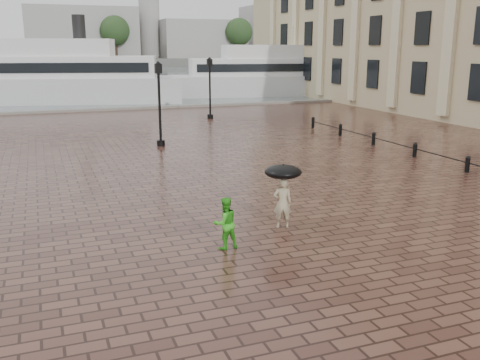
{
  "coord_description": "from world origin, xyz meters",
  "views": [
    {
      "loc": [
        -3.12,
        -14.6,
        5.28
      ],
      "look_at": [
        2.35,
        -0.07,
        1.4
      ],
      "focal_mm": 40.0,
      "sensor_mm": 36.0,
      "label": 1
    }
  ],
  "objects_px": {
    "child_pedestrian": "(225,223)",
    "ferry_near": "(50,77)",
    "adult_pedestrian": "(283,203)",
    "street_lamps": "(68,100)",
    "ferry_far": "(273,75)"
  },
  "relations": [
    {
      "from": "street_lamps",
      "to": "ferry_near",
      "type": "height_order",
      "value": "ferry_near"
    },
    {
      "from": "ferry_far",
      "to": "child_pedestrian",
      "type": "bearing_deg",
      "value": -105.08
    },
    {
      "from": "street_lamps",
      "to": "adult_pedestrian",
      "type": "relative_size",
      "value": 14.11
    },
    {
      "from": "street_lamps",
      "to": "ferry_far",
      "type": "distance_m",
      "value": 32.67
    },
    {
      "from": "street_lamps",
      "to": "ferry_near",
      "type": "bearing_deg",
      "value": 90.78
    },
    {
      "from": "street_lamps",
      "to": "ferry_near",
      "type": "relative_size",
      "value": 0.83
    },
    {
      "from": "street_lamps",
      "to": "adult_pedestrian",
      "type": "height_order",
      "value": "street_lamps"
    },
    {
      "from": "ferry_near",
      "to": "ferry_far",
      "type": "bearing_deg",
      "value": 13.99
    },
    {
      "from": "street_lamps",
      "to": "adult_pedestrian",
      "type": "distance_m",
      "value": 19.0
    },
    {
      "from": "child_pedestrian",
      "to": "ferry_far",
      "type": "distance_m",
      "value": 47.05
    },
    {
      "from": "street_lamps",
      "to": "ferry_far",
      "type": "height_order",
      "value": "ferry_far"
    },
    {
      "from": "street_lamps",
      "to": "adult_pedestrian",
      "type": "xyz_separation_m",
      "value": [
        4.93,
        -18.28,
        -1.57
      ]
    },
    {
      "from": "ferry_near",
      "to": "adult_pedestrian",
      "type": "bearing_deg",
      "value": -68.99
    },
    {
      "from": "child_pedestrian",
      "to": "ferry_near",
      "type": "xyz_separation_m",
      "value": [
        -3.09,
        42.34,
        1.75
      ]
    },
    {
      "from": "adult_pedestrian",
      "to": "ferry_far",
      "type": "distance_m",
      "value": 45.24
    }
  ]
}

